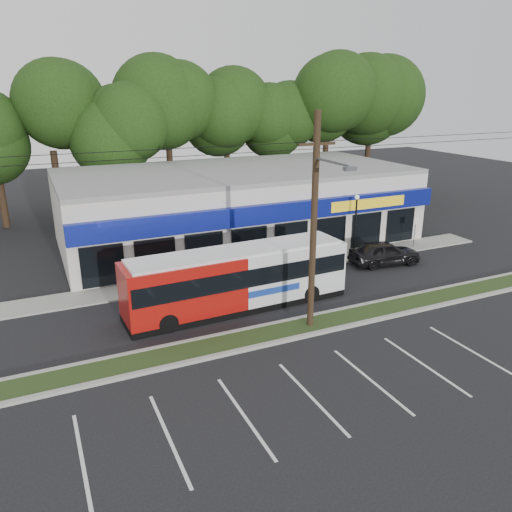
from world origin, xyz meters
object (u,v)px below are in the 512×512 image
(lamp_post, at_px, (356,219))
(utility_pole, at_px, (312,218))
(pedestrian_b, at_px, (297,253))
(car_dark, at_px, (384,253))
(pedestrian_a, at_px, (235,266))
(sign_post, at_px, (415,227))
(metrobus, at_px, (238,277))

(lamp_post, bearing_deg, utility_pole, -136.05)
(lamp_post, bearing_deg, pedestrian_b, -176.21)
(car_dark, xyz_separation_m, pedestrian_a, (-9.91, 1.30, 0.17))
(lamp_post, distance_m, pedestrian_a, 9.20)
(utility_pole, relative_size, pedestrian_b, 26.15)
(sign_post, relative_size, metrobus, 0.19)
(utility_pole, xyz_separation_m, lamp_post, (8.17, 7.87, -2.74))
(utility_pole, relative_size, pedestrian_a, 26.23)
(sign_post, height_order, pedestrian_b, sign_post)
(metrobus, relative_size, pedestrian_b, 6.20)
(sign_post, relative_size, pedestrian_a, 1.17)
(car_dark, bearing_deg, lamp_post, 31.42)
(sign_post, distance_m, pedestrian_b, 9.55)
(lamp_post, distance_m, sign_post, 5.13)
(lamp_post, bearing_deg, metrobus, -157.22)
(metrobus, relative_size, car_dark, 2.57)
(utility_pole, xyz_separation_m, car_dark, (9.08, 5.79, -4.63))
(metrobus, distance_m, pedestrian_b, 7.01)
(utility_pole, height_order, lamp_post, utility_pole)
(lamp_post, xyz_separation_m, car_dark, (0.91, -2.08, -1.88))
(utility_pole, height_order, metrobus, utility_pole)
(utility_pole, relative_size, lamp_post, 11.76)
(car_dark, bearing_deg, sign_post, -57.79)
(sign_post, xyz_separation_m, pedestrian_a, (-14.00, -0.55, -0.60))
(lamp_post, relative_size, sign_post, 1.91)
(sign_post, relative_size, pedestrian_b, 1.16)
(pedestrian_a, bearing_deg, car_dark, 151.85)
(utility_pole, bearing_deg, sign_post, 30.15)
(pedestrian_b, bearing_deg, car_dark, 161.23)
(utility_pole, bearing_deg, car_dark, 32.56)
(metrobus, bearing_deg, pedestrian_a, 68.48)
(utility_pole, xyz_separation_m, metrobus, (-2.07, 3.57, -3.74))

